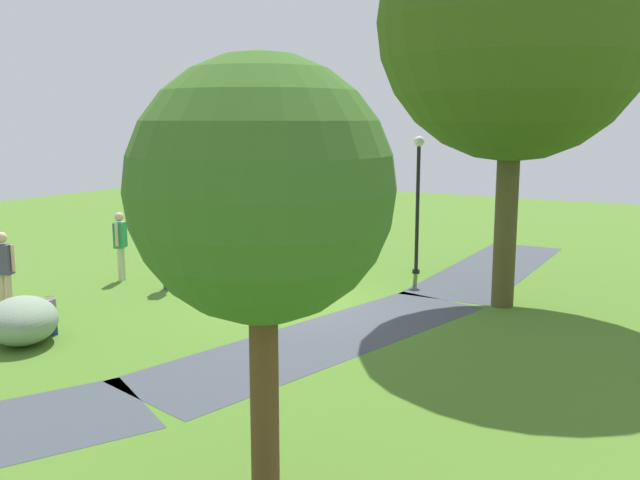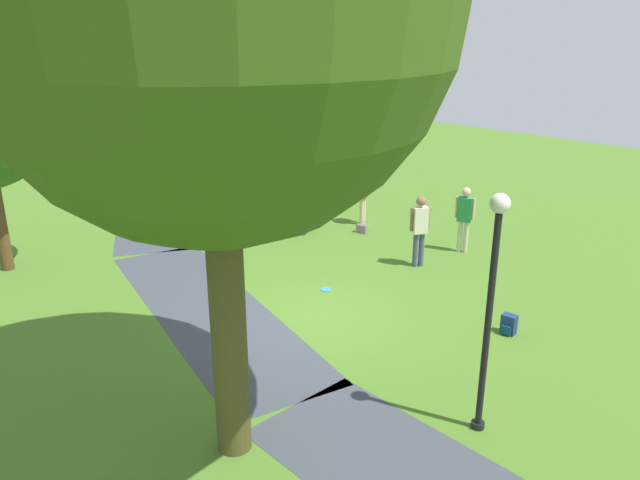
% 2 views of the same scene
% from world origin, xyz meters
% --- Properties ---
extents(ground_plane, '(48.00, 48.00, 0.00)m').
position_xyz_m(ground_plane, '(0.00, 0.00, 0.00)').
color(ground_plane, '#497424').
extents(footpath_segment_near, '(8.00, 2.21, 0.01)m').
position_xyz_m(footpath_segment_near, '(-6.00, 2.24, 0.00)').
color(footpath_segment_near, '#3C414A').
rests_on(footpath_segment_near, ground).
extents(footpath_segment_mid, '(8.29, 3.94, 0.01)m').
position_xyz_m(footpath_segment_mid, '(1.90, 1.34, 0.00)').
color(footpath_segment_mid, '#3C414A').
rests_on(footpath_segment_mid, ground).
extents(large_shade_tree, '(5.78, 5.78, 8.98)m').
position_xyz_m(large_shade_tree, '(-2.18, 3.58, 6.07)').
color(large_shade_tree, '#4A4621').
rests_on(large_shade_tree, ground).
extents(young_tree_near_path, '(2.66, 2.66, 4.76)m').
position_xyz_m(young_tree_near_path, '(7.28, 3.71, 3.40)').
color(young_tree_near_path, brown).
rests_on(young_tree_near_path, ground).
extents(lamp_post, '(0.28, 0.28, 3.67)m').
position_xyz_m(lamp_post, '(-4.34, 0.63, 2.26)').
color(lamp_post, black).
rests_on(lamp_post, ground).
extents(lawn_boulder, '(2.02, 2.06, 0.87)m').
position_xyz_m(lawn_boulder, '(4.90, -3.38, 0.43)').
color(lawn_boulder, gray).
rests_on(lawn_boulder, ground).
extents(woman_with_handbag, '(0.36, 0.49, 1.76)m').
position_xyz_m(woman_with_handbag, '(3.76, -5.44, 1.03)').
color(woman_with_handbag, beige).
rests_on(woman_with_handbag, ground).
extents(man_near_boulder, '(0.48, 0.37, 1.77)m').
position_xyz_m(man_near_boulder, '(0.28, -5.61, 1.03)').
color(man_near_boulder, beige).
rests_on(man_near_boulder, ground).
extents(passerby_on_path, '(0.38, 0.47, 1.81)m').
position_xyz_m(passerby_on_path, '(0.44, -3.93, 1.06)').
color(passerby_on_path, '#444A6C').
rests_on(passerby_on_path, ground).
extents(handbag_on_grass, '(0.34, 0.32, 0.31)m').
position_xyz_m(handbag_on_grass, '(3.20, -4.80, 0.14)').
color(handbag_on_grass, gray).
rests_on(handbag_on_grass, ground).
extents(backpack_by_boulder, '(0.34, 0.34, 0.40)m').
position_xyz_m(backpack_by_boulder, '(4.32, -3.41, 0.19)').
color(backpack_by_boulder, navy).
rests_on(backpack_by_boulder, ground).
extents(spare_backpack_on_lawn, '(0.30, 0.29, 0.40)m').
position_xyz_m(spare_backpack_on_lawn, '(-3.04, -2.38, 0.19)').
color(spare_backpack_on_lawn, navy).
rests_on(spare_backpack_on_lawn, ground).
extents(frisbee_on_grass, '(0.25, 0.25, 0.02)m').
position_xyz_m(frisbee_on_grass, '(0.93, -1.20, 0.01)').
color(frisbee_on_grass, '#2F8FD9').
rests_on(frisbee_on_grass, ground).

